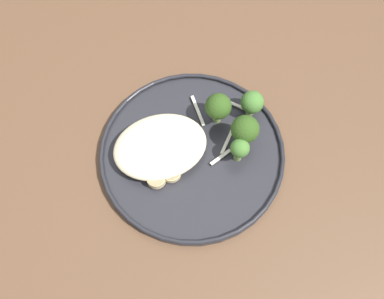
{
  "coord_description": "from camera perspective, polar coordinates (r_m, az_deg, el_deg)",
  "views": [
    {
      "loc": [
        -0.08,
        -0.26,
        1.32
      ],
      "look_at": [
        -0.01,
        -0.02,
        0.76
      ],
      "focal_mm": 37.14,
      "sensor_mm": 36.0,
      "label": 1
    }
  ],
  "objects": [
    {
      "name": "ground",
      "position": [
        1.35,
        0.06,
        -12.23
      ],
      "size": [
        6.0,
        6.0,
        0.0
      ],
      "primitive_type": "plane",
      "color": "#2D2B28"
    },
    {
      "name": "wooden_dining_table",
      "position": [
        0.72,
        0.11,
        -1.35
      ],
      "size": [
        1.4,
        1.0,
        0.74
      ],
      "color": "brown",
      "rests_on": "ground"
    },
    {
      "name": "dinner_plate",
      "position": [
        0.62,
        -0.0,
        -0.43
      ],
      "size": [
        0.29,
        0.29,
        0.02
      ],
      "color": "#232328",
      "rests_on": "wooden_dining_table"
    },
    {
      "name": "noodle_bed",
      "position": [
        0.61,
        -4.6,
        0.44
      ],
      "size": [
        0.14,
        0.11,
        0.04
      ],
      "color": "beige",
      "rests_on": "dinner_plate"
    },
    {
      "name": "seared_scallop_rear_pale",
      "position": [
        0.62,
        -2.17,
        0.66
      ],
      "size": [
        0.03,
        0.03,
        0.01
      ],
      "color": "#E5C689",
      "rests_on": "dinner_plate"
    },
    {
      "name": "seared_scallop_right_edge",
      "position": [
        0.61,
        -3.97,
        -1.34
      ],
      "size": [
        0.03,
        0.03,
        0.01
      ],
      "color": "#DBB77A",
      "rests_on": "dinner_plate"
    },
    {
      "name": "seared_scallop_half_hidden",
      "position": [
        0.6,
        -3.04,
        -3.26
      ],
      "size": [
        0.03,
        0.03,
        0.01
      ],
      "color": "#E5C689",
      "rests_on": "dinner_plate"
    },
    {
      "name": "seared_scallop_tilted_round",
      "position": [
        0.6,
        -5.17,
        -4.2
      ],
      "size": [
        0.03,
        0.03,
        0.02
      ],
      "color": "#E5C689",
      "rests_on": "dinner_plate"
    },
    {
      "name": "seared_scallop_front_small",
      "position": [
        0.63,
        -7.36,
        2.78
      ],
      "size": [
        0.03,
        0.03,
        0.01
      ],
      "color": "beige",
      "rests_on": "dinner_plate"
    },
    {
      "name": "seared_scallop_left_edge",
      "position": [
        0.61,
        -1.46,
        -1.05
      ],
      "size": [
        0.04,
        0.04,
        0.01
      ],
      "color": "beige",
      "rests_on": "dinner_plate"
    },
    {
      "name": "broccoli_floret_beside_noodles",
      "position": [
        0.6,
        7.62,
        2.86
      ],
      "size": [
        0.04,
        0.04,
        0.07
      ],
      "color": "#89A356",
      "rests_on": "dinner_plate"
    },
    {
      "name": "broccoli_floret_center_pile",
      "position": [
        0.61,
        3.79,
        6.12
      ],
      "size": [
        0.04,
        0.04,
        0.06
      ],
      "color": "#7A994C",
      "rests_on": "dinner_plate"
    },
    {
      "name": "broccoli_floret_left_leaning",
      "position": [
        0.59,
        6.88,
        0.07
      ],
      "size": [
        0.03,
        0.03,
        0.05
      ],
      "color": "#7A994C",
      "rests_on": "dinner_plate"
    },
    {
      "name": "broccoli_floret_near_rim",
      "position": [
        0.63,
        8.62,
        6.66
      ],
      "size": [
        0.04,
        0.04,
        0.05
      ],
      "color": "#89A356",
      "rests_on": "dinner_plate"
    },
    {
      "name": "onion_sliver_curled_piece",
      "position": [
        0.63,
        5.06,
        1.17
      ],
      "size": [
        0.03,
        0.04,
        0.0
      ],
      "primitive_type": "cube",
      "rotation": [
        0.0,
        0.0,
        0.87
      ],
      "color": "silver",
      "rests_on": "dinner_plate"
    },
    {
      "name": "onion_sliver_long_sliver",
      "position": [
        0.66,
        6.97,
        6.09
      ],
      "size": [
        0.04,
        0.04,
        0.0
      ],
      "primitive_type": "cube",
      "rotation": [
        0.0,
        0.0,
        2.4
      ],
      "color": "silver",
      "rests_on": "dinner_plate"
    },
    {
      "name": "onion_sliver_short_strip",
      "position": [
        0.65,
        0.83,
        5.61
      ],
      "size": [
        0.01,
        0.06,
        0.0
      ],
      "primitive_type": "cube",
      "rotation": [
        0.0,
        0.0,
        1.61
      ],
      "color": "silver",
      "rests_on": "dinner_plate"
    },
    {
      "name": "onion_sliver_pale_crescent",
      "position": [
        0.62,
        4.11,
        -1.11
      ],
      "size": [
        0.04,
        0.02,
        0.0
      ],
      "primitive_type": "cube",
      "rotation": [
        0.0,
        0.0,
        0.38
      ],
      "color": "silver",
      "rests_on": "dinner_plate"
    }
  ]
}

